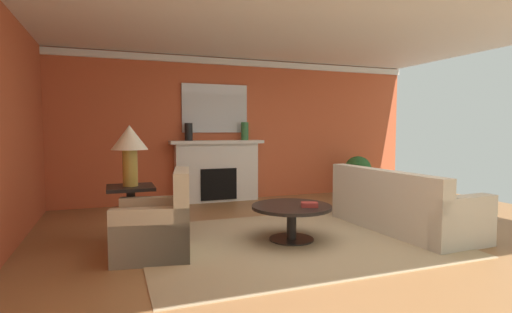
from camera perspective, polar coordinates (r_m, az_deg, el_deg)
name	(u,v)px	position (r m, az deg, el deg)	size (l,w,h in m)	color
ground_plane	(322,241)	(5.06, 9.57, -12.11)	(9.14, 9.14, 0.00)	olive
wall_fireplace	(240,129)	(7.89, -2.35, 3.96)	(7.63, 0.12, 2.78)	#C65633
ceiling_panel	(313,18)	(5.31, 8.24, 19.39)	(7.63, 7.08, 0.06)	white
crown_moulding	(241,63)	(7.93, -2.20, 13.48)	(7.63, 0.08, 0.12)	white
area_rug	(291,240)	(5.05, 5.18, -12.04)	(3.65, 2.77, 0.01)	tan
fireplace	(217,173)	(7.59, -5.69, -2.35)	(1.80, 0.35, 1.18)	white
mantel_mirror	(215,108)	(7.67, -5.99, 6.97)	(1.29, 0.04, 0.93)	silver
sofa	(400,209)	(5.82, 20.29, -7.16)	(1.00, 2.14, 0.85)	beige
armchair_near_window	(157,228)	(4.53, -14.23, -10.09)	(0.93, 0.93, 0.95)	#C1B293
coffee_table	(292,214)	(4.97, 5.20, -8.38)	(1.00, 1.00, 0.45)	black
side_table	(131,210)	(5.12, -17.74, -7.44)	(0.56, 0.56, 0.70)	black
table_lamp	(130,143)	(5.03, -17.94, 1.82)	(0.44, 0.44, 0.75)	#B28E38
vase_mantel_right	(245,131)	(7.65, -1.65, 3.70)	(0.15, 0.15, 0.35)	#33703D
vase_mantel_left	(189,132)	(7.37, -9.79, 3.55)	(0.15, 0.15, 0.33)	black
book_red_cover	(310,205)	(4.86, 7.82, -6.97)	(0.20, 0.14, 0.06)	maroon
potted_plant	(358,172)	(8.49, 14.61, -2.24)	(0.56, 0.56, 0.83)	#A8754C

